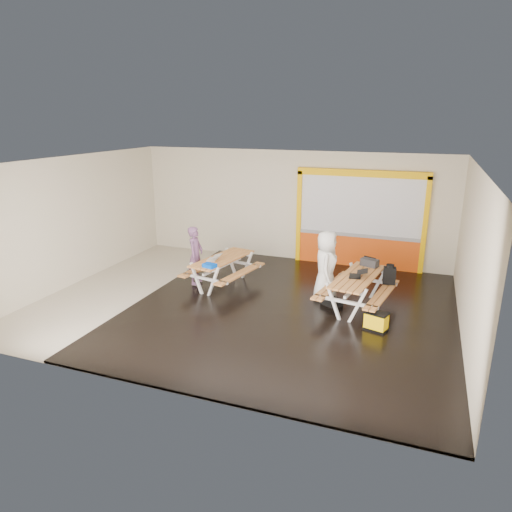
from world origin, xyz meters
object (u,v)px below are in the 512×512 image
at_px(blue_pouch, 210,265).
at_px(toolbox, 370,262).
at_px(laptop_left, 214,258).
at_px(laptop_right, 358,275).
at_px(person_left, 196,255).
at_px(fluke_bag, 376,321).
at_px(dark_case, 332,302).
at_px(person_right, 326,267).
at_px(backpack, 389,274).
at_px(picnic_table_left, 223,265).
at_px(picnic_table_right, 357,284).

distance_m(blue_pouch, toolbox, 4.04).
xyz_separation_m(laptop_left, laptop_right, (3.80, -0.13, 0.04)).
relative_size(person_left, toolbox, 3.35).
bearing_deg(toolbox, fluke_bag, -77.31).
height_order(person_left, dark_case, person_left).
distance_m(person_right, dark_case, 0.88).
bearing_deg(laptop_left, toolbox, 11.16).
relative_size(person_right, laptop_left, 4.44).
height_order(person_right, backpack, person_right).
height_order(picnic_table_left, laptop_left, laptop_left).
bearing_deg(blue_pouch, person_left, 137.61).
relative_size(laptop_right, dark_case, 1.02).
bearing_deg(laptop_left, picnic_table_right, -0.80).
relative_size(person_right, backpack, 3.68).
height_order(blue_pouch, fluke_bag, blue_pouch).
bearing_deg(dark_case, backpack, 25.76).
height_order(picnic_table_right, fluke_bag, picnic_table_right).
relative_size(picnic_table_right, blue_pouch, 7.54).
relative_size(blue_pouch, dark_case, 0.71).
relative_size(picnic_table_left, blue_pouch, 7.33).
height_order(toolbox, dark_case, toolbox).
distance_m(laptop_left, dark_case, 3.30).
height_order(backpack, fluke_bag, backpack).
height_order(laptop_left, fluke_bag, laptop_left).
bearing_deg(laptop_right, person_left, 177.18).
bearing_deg(blue_pouch, picnic_table_left, 91.83).
relative_size(laptop_right, backpack, 0.93).
bearing_deg(person_right, picnic_table_left, 79.64).
xyz_separation_m(picnic_table_left, toolbox, (3.82, 0.55, 0.33)).
bearing_deg(picnic_table_left, fluke_bag, -17.55).
relative_size(toolbox, fluke_bag, 0.86).
bearing_deg(toolbox, laptop_right, -99.84).
relative_size(picnic_table_left, toolbox, 4.90).
relative_size(picnic_table_right, backpack, 4.87).
relative_size(picnic_table_left, backpack, 4.73).
bearing_deg(fluke_bag, laptop_left, 165.81).
bearing_deg(picnic_table_left, backpack, 3.91).
bearing_deg(picnic_table_left, dark_case, -5.84).
bearing_deg(dark_case, fluke_bag, -41.25).
height_order(picnic_table_right, toolbox, toolbox).
bearing_deg(picnic_table_right, toolbox, 79.04).
height_order(laptop_right, blue_pouch, laptop_right).
relative_size(laptop_left, laptop_right, 0.89).
relative_size(picnic_table_left, dark_case, 5.19).
bearing_deg(person_right, blue_pouch, 96.40).
relative_size(laptop_right, toolbox, 0.96).
xyz_separation_m(person_right, laptop_right, (0.83, -0.37, 0.01)).
distance_m(person_left, laptop_left, 0.60).
bearing_deg(picnic_table_left, person_right, -0.06).
distance_m(blue_pouch, dark_case, 3.18).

